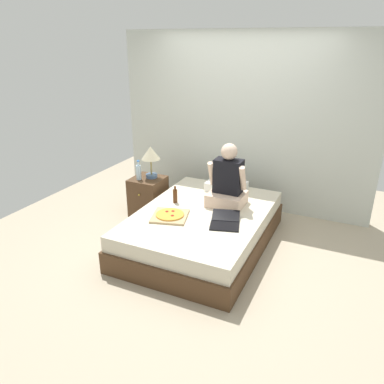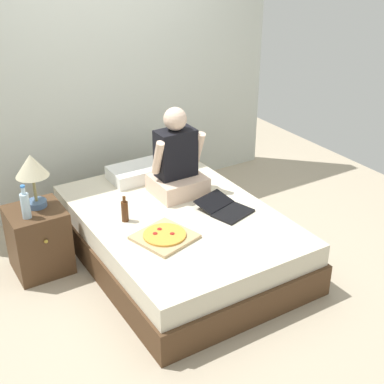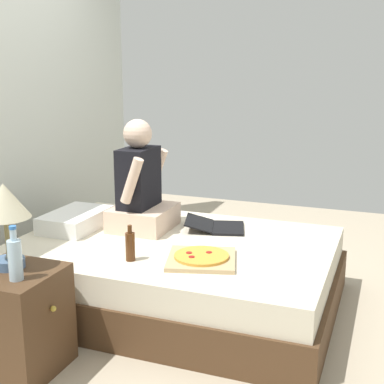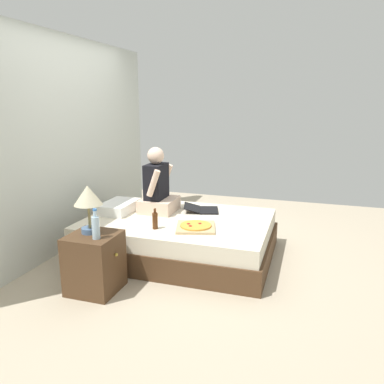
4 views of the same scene
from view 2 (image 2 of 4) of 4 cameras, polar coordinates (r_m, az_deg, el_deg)
The scene contains 11 objects.
ground_plane at distance 4.66m, azimuth -1.46°, elevation -7.00°, with size 5.74×5.74×0.00m, color tan.
wall_back at distance 5.32m, azimuth -9.49°, elevation 11.84°, with size 3.74×0.12×2.50m, color silver.
bed at distance 4.54m, azimuth -1.49°, elevation -4.72°, with size 1.49×2.11×0.44m.
nightstand_left at distance 4.55m, azimuth -16.03°, elevation -4.93°, with size 0.44×0.47×0.56m.
lamp_on_left_nightstand at distance 4.33m, azimuth -16.73°, elevation 2.34°, with size 0.26×0.26×0.45m.
water_bottle at distance 4.27m, azimuth -17.35°, elevation -1.31°, with size 0.07×0.07×0.28m.
pillow at distance 5.03m, azimuth -5.81°, elevation 2.09°, with size 0.52×0.34×0.12m, color white.
person_seated at distance 4.65m, azimuth -1.65°, elevation 3.16°, with size 0.47×0.40×0.78m.
laptop at distance 4.45m, azimuth 3.70°, elevation -1.84°, with size 0.42×0.49×0.07m.
pizza_box at distance 4.08m, azimuth -2.94°, elevation -4.74°, with size 0.49×0.49×0.05m.
beer_bottle_on_bed at distance 4.30m, azimuth -7.18°, elevation -2.00°, with size 0.06×0.06×0.22m.
Camera 2 is at (-1.93, -3.36, 2.60)m, focal length 50.00 mm.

